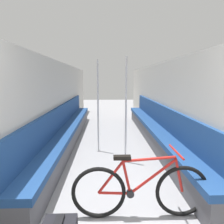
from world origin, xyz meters
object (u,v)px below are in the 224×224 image
(bench_seat_row_right, at_px, (155,130))
(bench_seat_row_left, at_px, (68,131))
(grab_pole_far, at_px, (126,113))
(bicycle, at_px, (140,190))
(grab_pole_near, at_px, (98,108))

(bench_seat_row_right, bearing_deg, bench_seat_row_left, 180.00)
(bench_seat_row_left, relative_size, grab_pole_far, 3.07)
(bench_seat_row_left, relative_size, bicycle, 3.86)
(bench_seat_row_left, bearing_deg, bench_seat_row_right, 0.00)
(bicycle, bearing_deg, grab_pole_near, 86.57)
(bench_seat_row_right, distance_m, grab_pole_near, 1.72)
(grab_pole_near, bearing_deg, bicycle, -75.61)
(bench_seat_row_left, xyz_separation_m, bench_seat_row_right, (2.27, 0.00, 0.00))
(bench_seat_row_left, height_order, grab_pole_far, grab_pole_far)
(bicycle, xyz_separation_m, grab_pole_far, (-0.02, 1.62, 0.66))
(bicycle, bearing_deg, bench_seat_row_left, 98.20)
(bench_seat_row_right, bearing_deg, grab_pole_near, -158.04)
(bench_seat_row_left, xyz_separation_m, grab_pole_far, (1.37, -1.22, 0.68))
(grab_pole_near, xyz_separation_m, grab_pole_far, (0.56, -0.63, 0.00))
(bench_seat_row_left, distance_m, bicycle, 3.16)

